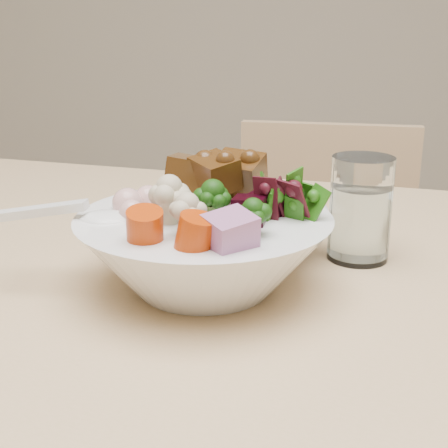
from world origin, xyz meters
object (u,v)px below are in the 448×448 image
(dining_table, at_px, (427,402))
(food_bowl, at_px, (206,246))
(side_bowl, at_px, (254,231))
(chair_far, at_px, (320,301))
(water_glass, at_px, (360,213))

(dining_table, height_order, food_bowl, food_bowl)
(food_bowl, xyz_separation_m, side_bowl, (0.04, 0.09, -0.02))
(chair_far, distance_m, water_glass, 0.68)
(chair_far, height_order, food_bowl, food_bowl)
(side_bowl, bearing_deg, chair_far, 79.44)
(dining_table, xyz_separation_m, chair_far, (-0.07, 0.72, -0.24))
(side_bowl, bearing_deg, food_bowl, -112.82)
(food_bowl, height_order, water_glass, food_bowl)
(food_bowl, bearing_deg, chair_far, 77.60)
(chair_far, distance_m, food_bowl, 0.77)
(water_glass, relative_size, side_bowl, 0.70)
(water_glass, bearing_deg, chair_far, 90.93)
(dining_table, relative_size, food_bowl, 7.31)
(water_glass, height_order, side_bowl, water_glass)
(chair_far, relative_size, water_glass, 7.21)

